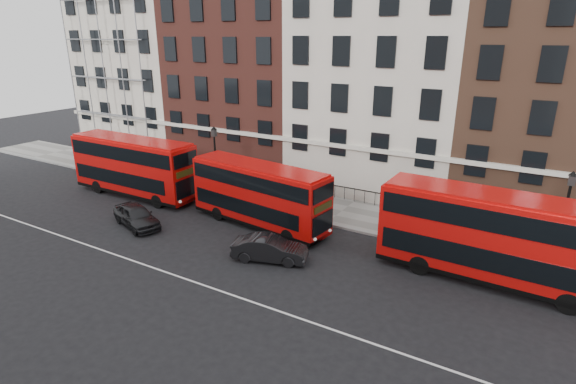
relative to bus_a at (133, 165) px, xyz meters
The scene contains 13 objects.
ground 16.63m from the bus_a, 20.34° to the right, with size 120.00×120.00×0.00m, color black.
pavement 16.32m from the bus_a, 17.22° to the left, with size 80.00×5.00×0.15m, color slate.
kerb 15.77m from the bus_a, ahead, with size 80.00×0.30×0.16m, color gray.
road_centre_line 17.42m from the bus_a, 26.58° to the right, with size 70.00×0.12×0.01m, color white.
building_terrace 20.91m from the bus_a, 38.81° to the left, with size 64.00×11.95×22.00m.
bus_a is the anchor object (origin of this frame).
bus_b 11.60m from the bus_a, ahead, with size 10.09×3.60×4.15m.
bus_c 25.57m from the bus_a, ahead, with size 11.17×2.99×4.66m.
car_rear 6.57m from the bus_a, 41.43° to the right, with size 1.72×4.29×1.46m, color black.
car_front 15.40m from the bus_a, 14.22° to the right, with size 1.46×4.19×1.38m, color black.
lamp_post_left 6.39m from the bus_a, 29.60° to the left, with size 0.44×0.44×5.33m.
lamp_post_right 28.69m from the bus_a, ahead, with size 0.44×0.44×5.33m.
iron_railings 17.03m from the bus_a, 24.35° to the left, with size 6.60×0.06×1.00m, color black, non-canonical shape.
Camera 1 is at (11.63, -16.86, 11.89)m, focal length 28.00 mm.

